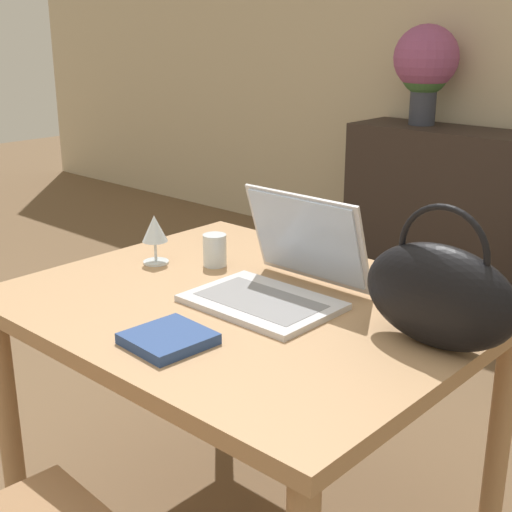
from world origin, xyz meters
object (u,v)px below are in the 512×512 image
flower_vase (426,65)px  drinking_glass (215,250)px  laptop (283,271)px  handbag (439,294)px  wine_glass (155,231)px

flower_vase → drinking_glass: bearing=-73.9°
laptop → handbag: size_ratio=1.02×
drinking_glass → flower_vase: bearing=106.1°
wine_glass → flower_vase: (-0.52, 2.38, 0.34)m
laptop → flower_vase: 2.55m
wine_glass → handbag: size_ratio=0.41×
drinking_glass → wine_glass: (-0.14, -0.10, 0.05)m
wine_glass → laptop: bearing=5.9°
drinking_glass → flower_vase: flower_vase is taller
laptop → flower_vase: flower_vase is taller
laptop → wine_glass: (-0.44, -0.05, 0.03)m
handbag → flower_vase: flower_vase is taller
laptop → wine_glass: 0.44m
laptop → drinking_glass: bearing=169.7°
drinking_glass → wine_glass: wine_glass is taller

